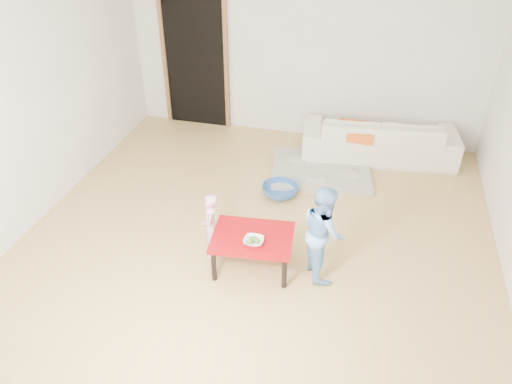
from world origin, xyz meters
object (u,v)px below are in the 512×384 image
at_px(child_blue, 323,232).
at_px(basin, 280,191).
at_px(red_table, 253,251).
at_px(bowl, 254,241).
at_px(sofa, 379,137).
at_px(child_pink, 211,226).

height_order(child_blue, basin, child_blue).
xyz_separation_m(red_table, bowl, (0.04, -0.10, 0.22)).
height_order(bowl, basin, bowl).
bearing_deg(bowl, red_table, 109.71).
bearing_deg(child_blue, sofa, -35.17).
bearing_deg(red_table, basin, 90.15).
relative_size(red_table, bowl, 4.10).
xyz_separation_m(sofa, bowl, (-1.05, -2.73, 0.12)).
bearing_deg(sofa, bowl, 62.27).
distance_m(sofa, red_table, 2.85).
xyz_separation_m(child_blue, basin, (-0.67, 1.23, -0.42)).
bearing_deg(sofa, child_pink, 51.94).
distance_m(child_blue, basin, 1.46).
xyz_separation_m(bowl, basin, (-0.04, 1.43, -0.34)).
bearing_deg(sofa, child_blue, 73.80).
height_order(bowl, child_pink, child_pink).
relative_size(sofa, basin, 4.61).
distance_m(child_pink, child_blue, 1.13).
height_order(sofa, bowl, sofa).
relative_size(sofa, bowl, 10.73).
xyz_separation_m(sofa, child_blue, (-0.43, -2.53, 0.19)).
distance_m(bowl, child_blue, 0.66).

